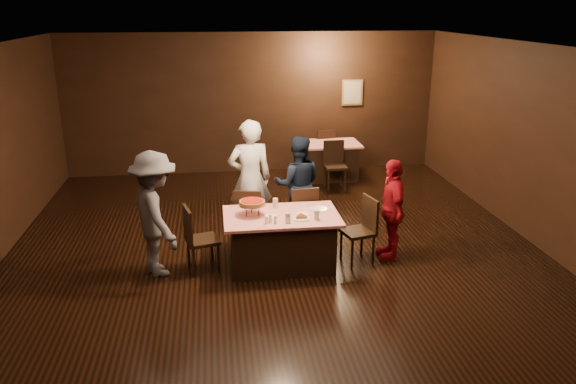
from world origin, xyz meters
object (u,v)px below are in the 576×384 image
(chair_far_right, at_px, (301,214))
(glass_front_left, at_px, (288,218))
(chair_end_right, at_px, (358,231))
(diner_white_jacket, at_px, (250,179))
(back_table, at_px, (328,161))
(chair_far_left, at_px, (249,217))
(pizza_stand, at_px, (252,203))
(chair_end_left, at_px, (202,239))
(chair_back_far, at_px, (323,150))
(diner_red_shirt, at_px, (392,209))
(plate_empty, at_px, (318,209))
(glass_back, at_px, (275,203))
(glass_front_right, at_px, (317,215))
(chair_back_near, at_px, (335,166))
(diner_navy_hoodie, at_px, (298,185))
(main_table, at_px, (281,240))
(diner_grey_knit, at_px, (155,214))

(chair_far_right, bearing_deg, glass_front_left, 62.79)
(chair_end_right, distance_m, diner_white_jacket, 1.93)
(back_table, relative_size, chair_far_left, 1.37)
(chair_end_right, height_order, pizza_stand, pizza_stand)
(chair_end_left, relative_size, chair_back_far, 1.00)
(chair_back_far, distance_m, diner_red_shirt, 4.59)
(chair_back_far, relative_size, diner_white_jacket, 0.50)
(chair_far_left, xyz_separation_m, plate_empty, (0.95, -0.60, 0.30))
(plate_empty, distance_m, glass_back, 0.62)
(chair_far_left, bearing_deg, glass_front_right, 142.47)
(chair_far_right, bearing_deg, glass_back, 36.23)
(back_table, bearing_deg, chair_end_left, -122.66)
(chair_end_left, height_order, chair_back_near, same)
(back_table, height_order, glass_front_right, glass_front_right)
(chair_back_near, relative_size, plate_empty, 3.80)
(chair_back_far, distance_m, glass_front_left, 5.19)
(plate_empty, bearing_deg, chair_back_near, 73.44)
(diner_navy_hoodie, bearing_deg, back_table, -104.45)
(diner_red_shirt, height_order, glass_back, diner_red_shirt)
(chair_end_left, bearing_deg, chair_back_near, -52.17)
(chair_back_near, xyz_separation_m, pizza_stand, (-1.91, -3.32, 0.48))
(main_table, height_order, chair_back_near, chair_back_near)
(chair_far_left, bearing_deg, diner_navy_hoodie, -136.15)
(main_table, distance_m, chair_end_left, 1.10)
(diner_red_shirt, bearing_deg, chair_end_right, -76.69)
(back_table, xyz_separation_m, chair_end_right, (-0.41, -4.07, 0.09))
(chair_far_left, distance_m, chair_back_far, 4.36)
(chair_far_right, height_order, chair_end_right, same)
(back_table, relative_size, diner_grey_knit, 0.75)
(glass_back, bearing_deg, chair_back_far, 70.38)
(chair_end_right, distance_m, plate_empty, 0.65)
(chair_back_near, bearing_deg, chair_far_left, -126.96)
(glass_front_left, bearing_deg, chair_far_left, 113.20)
(back_table, bearing_deg, diner_red_shirt, -88.46)
(main_table, distance_m, plate_empty, 0.69)
(back_table, relative_size, diner_red_shirt, 0.87)
(chair_back_far, xyz_separation_m, diner_red_shirt, (0.11, -4.58, 0.27))
(chair_far_left, bearing_deg, chair_end_left, 59.08)
(chair_back_far, relative_size, glass_back, 6.79)
(back_table, distance_m, glass_back, 4.10)
(main_table, bearing_deg, chair_end_left, 180.00)
(chair_back_far, bearing_deg, chair_end_right, 76.25)
(back_table, distance_m, diner_grey_knit, 5.21)
(diner_red_shirt, bearing_deg, chair_back_far, -175.18)
(main_table, distance_m, chair_far_left, 0.85)
(chair_far_right, relative_size, glass_back, 6.79)
(chair_end_left, height_order, diner_grey_knit, diner_grey_knit)
(chair_back_near, distance_m, diner_grey_knit, 4.67)
(chair_end_right, relative_size, plate_empty, 3.80)
(chair_back_far, bearing_deg, glass_back, 61.61)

